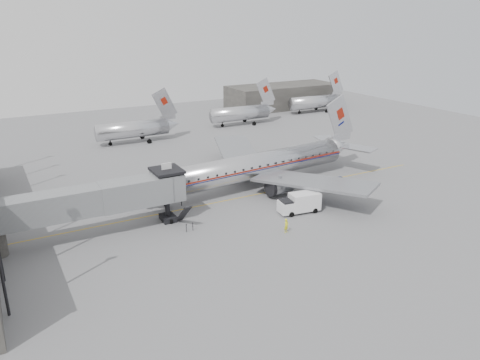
% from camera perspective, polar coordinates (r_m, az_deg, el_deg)
% --- Properties ---
extents(ground, '(160.00, 160.00, 0.00)m').
position_cam_1_polar(ground, '(57.76, 1.21, -4.41)').
color(ground, slate).
rests_on(ground, ground).
extents(hangar, '(30.00, 12.00, 6.00)m').
position_cam_1_polar(hangar, '(129.30, 5.22, 10.17)').
color(hangar, '#363431').
rests_on(hangar, ground).
extents(apron_line, '(60.00, 0.15, 0.01)m').
position_cam_1_polar(apron_line, '(63.95, 0.84, -2.00)').
color(apron_line, gold).
rests_on(apron_line, ground).
extents(jet_bridge, '(21.00, 6.20, 7.10)m').
position_cam_1_polar(jet_bridge, '(53.84, -16.34, -2.22)').
color(jet_bridge, slate).
rests_on(jet_bridge, ground).
extents(distant_aircraft_near, '(16.39, 3.20, 10.26)m').
position_cam_1_polar(distant_aircraft_near, '(93.44, -12.85, 6.11)').
color(distant_aircraft_near, silver).
rests_on(distant_aircraft_near, ground).
extents(distant_aircraft_mid, '(16.39, 3.20, 10.26)m').
position_cam_1_polar(distant_aircraft_mid, '(106.85, 0.08, 8.20)').
color(distant_aircraft_mid, silver).
rests_on(distant_aircraft_mid, ground).
extents(distant_aircraft_far, '(16.39, 3.20, 10.26)m').
position_cam_1_polar(distant_aircraft_far, '(123.23, 9.10, 9.44)').
color(distant_aircraft_far, silver).
rests_on(distant_aircraft_far, ground).
extents(airliner, '(37.67, 34.78, 11.92)m').
position_cam_1_polar(airliner, '(67.26, 2.34, 1.77)').
color(airliner, silver).
rests_on(airliner, ground).
extents(service_van, '(5.46, 2.70, 2.47)m').
position_cam_1_polar(service_van, '(58.80, 7.29, -2.76)').
color(service_van, white).
rests_on(service_van, ground).
extents(baggage_cart_navy, '(2.45, 2.06, 1.69)m').
position_cam_1_polar(baggage_cart_navy, '(67.38, 11.74, -0.48)').
color(baggage_cart_navy, black).
rests_on(baggage_cart_navy, ground).
extents(baggage_cart_white, '(1.98, 1.58, 1.47)m').
position_cam_1_polar(baggage_cart_white, '(66.95, 11.24, -0.68)').
color(baggage_cart_white, white).
rests_on(baggage_cart_white, ground).
extents(ramp_worker, '(0.71, 0.58, 1.67)m').
position_cam_1_polar(ramp_worker, '(53.45, 5.66, -5.55)').
color(ramp_worker, yellow).
rests_on(ramp_worker, ground).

